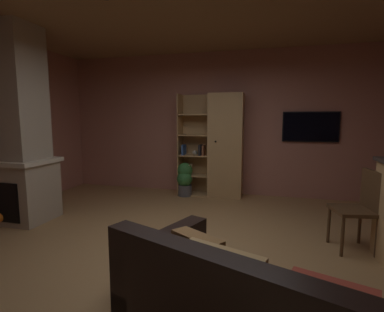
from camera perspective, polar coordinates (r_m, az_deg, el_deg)
floor at (r=3.33m, az=-1.84°, el=-19.31°), size 6.45×5.59×0.02m
wall_back at (r=5.74m, az=6.16°, el=6.33°), size 6.57×0.06×2.77m
window_pane_back at (r=5.81m, az=1.19°, el=6.09°), size 0.62×0.01×0.78m
stone_fireplace at (r=4.86m, az=-31.87°, el=3.52°), size 1.03×0.75×2.77m
bookshelf_cabinet at (r=5.49m, az=5.84°, el=1.92°), size 1.23×0.41×1.96m
coffee_table at (r=2.57m, az=-5.32°, el=-19.46°), size 0.60×0.59×0.41m
table_book_0 at (r=2.50m, az=-7.40°, el=-17.84°), size 0.12×0.10×0.03m
dining_chair at (r=3.77m, az=30.52°, el=-8.33°), size 0.49×0.49×0.92m
potted_floor_plant at (r=5.58m, az=-1.44°, el=-4.42°), size 0.30×0.35×0.65m
wall_mounted_tv at (r=5.67m, az=22.46°, el=5.38°), size 0.97×0.06×0.55m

